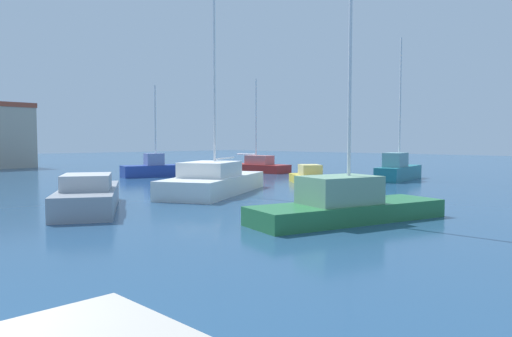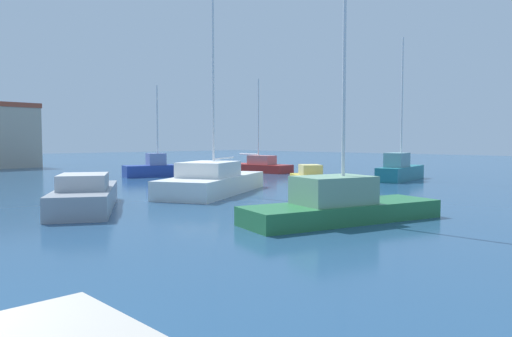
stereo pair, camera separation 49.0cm
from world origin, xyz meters
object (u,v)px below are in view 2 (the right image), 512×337
object	(u,v)px
sailboat_green_distant_east	(340,204)
sailboat_white_distant_north	(213,181)
sailboat_blue_mid_harbor	(158,169)
motorboat_yellow_inner_mooring	(310,178)
sailboat_red_outer_mooring	(259,166)
motorboat_grey_far_left	(85,196)
sailboat_teal_far_right	(400,170)

from	to	relation	value
sailboat_green_distant_east	sailboat_white_distant_north	bearing A→B (deg)	76.37
sailboat_blue_mid_harbor	motorboat_yellow_inner_mooring	xyz separation A→B (m)	(3.27, -12.96, -0.18)
sailboat_blue_mid_harbor	sailboat_red_outer_mooring	bearing A→B (deg)	-12.74
motorboat_grey_far_left	sailboat_green_distant_east	bearing A→B (deg)	-60.42
motorboat_grey_far_left	sailboat_white_distant_north	xyz separation A→B (m)	(7.63, 1.00, 0.12)
sailboat_white_distant_north	sailboat_blue_mid_harbor	bearing A→B (deg)	69.85
sailboat_red_outer_mooring	sailboat_teal_far_right	distance (m)	13.44
sailboat_red_outer_mooring	sailboat_green_distant_east	xyz separation A→B (m)	(-16.47, -20.66, 0.05)
sailboat_red_outer_mooring	motorboat_yellow_inner_mooring	xyz separation A→B (m)	(-6.10, -10.84, -0.11)
motorboat_grey_far_left	motorboat_yellow_inner_mooring	distance (m)	15.57
sailboat_red_outer_mooring	sailboat_blue_mid_harbor	xyz separation A→B (m)	(-9.37, 2.12, 0.07)
sailboat_blue_mid_harbor	sailboat_green_distant_east	distance (m)	23.86
sailboat_teal_far_right	sailboat_white_distant_north	bearing A→B (deg)	169.28
sailboat_red_outer_mooring	sailboat_blue_mid_harbor	world-z (taller)	sailboat_red_outer_mooring
sailboat_teal_far_right	sailboat_green_distant_east	bearing A→B (deg)	-157.47
sailboat_teal_far_right	sailboat_white_distant_north	world-z (taller)	sailboat_white_distant_north
motorboat_yellow_inner_mooring	sailboat_green_distant_east	distance (m)	14.29
sailboat_blue_mid_harbor	sailboat_green_distant_east	world-z (taller)	sailboat_green_distant_east
sailboat_blue_mid_harbor	sailboat_white_distant_north	world-z (taller)	sailboat_white_distant_north
sailboat_red_outer_mooring	sailboat_blue_mid_harbor	size ratio (longest dim) A/B	1.16
sailboat_red_outer_mooring	sailboat_green_distant_east	bearing A→B (deg)	-128.56
sailboat_white_distant_north	sailboat_green_distant_east	world-z (taller)	sailboat_white_distant_north
sailboat_blue_mid_harbor	motorboat_grey_far_left	bearing A→B (deg)	-131.96
sailboat_red_outer_mooring	motorboat_yellow_inner_mooring	distance (m)	12.44
sailboat_teal_far_right	sailboat_green_distant_east	size ratio (longest dim) A/B	1.09
sailboat_red_outer_mooring	sailboat_white_distant_north	xyz separation A→B (m)	(-14.02, -10.54, 0.14)
motorboat_yellow_inner_mooring	sailboat_teal_far_right	bearing A→B (deg)	-19.66
motorboat_yellow_inner_mooring	sailboat_teal_far_right	distance (m)	7.60
sailboat_blue_mid_harbor	sailboat_teal_far_right	bearing A→B (deg)	-56.10
sailboat_blue_mid_harbor	sailboat_teal_far_right	distance (m)	18.69
sailboat_teal_far_right	sailboat_green_distant_east	world-z (taller)	sailboat_teal_far_right
motorboat_grey_far_left	motorboat_yellow_inner_mooring	size ratio (longest dim) A/B	1.38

